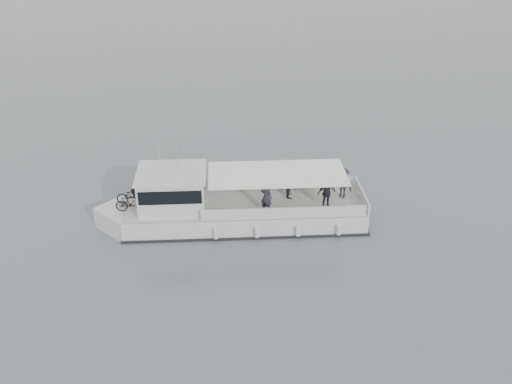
{
  "coord_description": "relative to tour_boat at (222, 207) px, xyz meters",
  "views": [
    {
      "loc": [
        -5.51,
        -19.05,
        13.77
      ],
      "look_at": [
        -3.77,
        3.71,
        1.6
      ],
      "focal_mm": 40.0,
      "sensor_mm": 36.0,
      "label": 1
    }
  ],
  "objects": [
    {
      "name": "ground",
      "position": [
        5.35,
        -3.74,
        -0.86
      ],
      "size": [
        1400.0,
        1400.0,
        0.0
      ],
      "primitive_type": "plane",
      "color": "slate",
      "rests_on": "ground"
    },
    {
      "name": "tour_boat",
      "position": [
        0.0,
        0.0,
        0.0
      ],
      "size": [
        12.48,
        3.38,
        5.22
      ],
      "rotation": [
        0.0,
        0.0,
        -0.02
      ],
      "color": "silver",
      "rests_on": "ground"
    }
  ]
}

